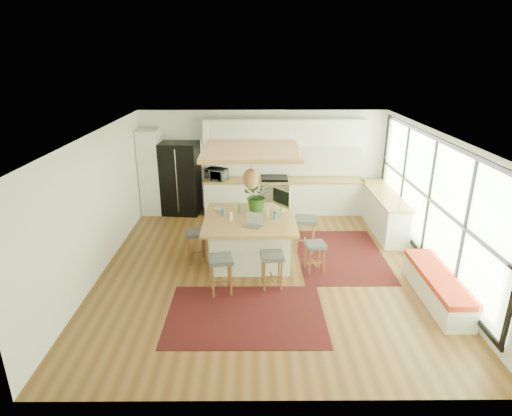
{
  "coord_description": "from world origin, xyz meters",
  "views": [
    {
      "loc": [
        -0.25,
        -7.62,
        4.08
      ],
      "look_at": [
        -0.2,
        0.5,
        1.1
      ],
      "focal_mm": 29.67,
      "sensor_mm": 36.0,
      "label": 1
    }
  ],
  "objects_px": {
    "fridge": "(181,180)",
    "stool_near_left": "(221,275)",
    "laptop": "(253,221)",
    "stool_left_side": "(197,246)",
    "island_plant": "(257,199)",
    "microwave": "(217,173)",
    "monitor": "(281,200)",
    "island": "(250,239)",
    "stool_right_front": "(315,256)",
    "stool_near_right": "(272,270)",
    "stool_right_back": "(305,236)"
  },
  "relations": [
    {
      "from": "fridge",
      "to": "microwave",
      "type": "height_order",
      "value": "fridge"
    },
    {
      "from": "stool_near_right",
      "to": "stool_near_left",
      "type": "bearing_deg",
      "value": -169.21
    },
    {
      "from": "stool_right_front",
      "to": "microwave",
      "type": "distance_m",
      "value": 4.09
    },
    {
      "from": "stool_right_back",
      "to": "microwave",
      "type": "height_order",
      "value": "microwave"
    },
    {
      "from": "monitor",
      "to": "island_plant",
      "type": "distance_m",
      "value": 0.51
    },
    {
      "from": "laptop",
      "to": "stool_left_side",
      "type": "bearing_deg",
      "value": -176.02
    },
    {
      "from": "fridge",
      "to": "stool_near_left",
      "type": "height_order",
      "value": "fridge"
    },
    {
      "from": "fridge",
      "to": "stool_near_left",
      "type": "relative_size",
      "value": 2.73
    },
    {
      "from": "stool_right_back",
      "to": "monitor",
      "type": "relative_size",
      "value": 1.41
    },
    {
      "from": "stool_left_side",
      "to": "stool_right_back",
      "type": "bearing_deg",
      "value": 11.97
    },
    {
      "from": "stool_left_side",
      "to": "laptop",
      "type": "distance_m",
      "value": 1.39
    },
    {
      "from": "island_plant",
      "to": "stool_near_left",
      "type": "bearing_deg",
      "value": -110.9
    },
    {
      "from": "island",
      "to": "microwave",
      "type": "bearing_deg",
      "value": 107.84
    },
    {
      "from": "microwave",
      "to": "stool_left_side",
      "type": "bearing_deg",
      "value": -71.95
    },
    {
      "from": "stool_near_right",
      "to": "stool_right_front",
      "type": "distance_m",
      "value": 1.04
    },
    {
      "from": "stool_near_right",
      "to": "island_plant",
      "type": "bearing_deg",
      "value": 98.94
    },
    {
      "from": "stool_left_side",
      "to": "fridge",
      "type": "bearing_deg",
      "value": 104.55
    },
    {
      "from": "stool_right_back",
      "to": "laptop",
      "type": "height_order",
      "value": "laptop"
    },
    {
      "from": "stool_near_right",
      "to": "microwave",
      "type": "relative_size",
      "value": 1.26
    },
    {
      "from": "fridge",
      "to": "stool_near_left",
      "type": "distance_m",
      "value": 4.37
    },
    {
      "from": "stool_near_left",
      "to": "stool_left_side",
      "type": "distance_m",
      "value": 1.35
    },
    {
      "from": "island_plant",
      "to": "island",
      "type": "bearing_deg",
      "value": -110.13
    },
    {
      "from": "stool_near_right",
      "to": "island",
      "type": "bearing_deg",
      "value": 109.45
    },
    {
      "from": "microwave",
      "to": "fridge",
      "type": "bearing_deg",
      "value": -157.16
    },
    {
      "from": "microwave",
      "to": "monitor",
      "type": "bearing_deg",
      "value": -35.7
    },
    {
      "from": "stool_near_left",
      "to": "microwave",
      "type": "xyz_separation_m",
      "value": [
        -0.39,
        4.13,
        0.75
      ]
    },
    {
      "from": "stool_left_side",
      "to": "laptop",
      "type": "bearing_deg",
      "value": -16.5
    },
    {
      "from": "stool_right_back",
      "to": "island_plant",
      "type": "xyz_separation_m",
      "value": [
        -1.03,
        0.06,
        0.84
      ]
    },
    {
      "from": "stool_near_right",
      "to": "stool_left_side",
      "type": "distance_m",
      "value": 1.83
    },
    {
      "from": "stool_right_back",
      "to": "island",
      "type": "bearing_deg",
      "value": -162.73
    },
    {
      "from": "stool_right_front",
      "to": "stool_right_back",
      "type": "distance_m",
      "value": 0.95
    },
    {
      "from": "stool_near_left",
      "to": "island",
      "type": "bearing_deg",
      "value": 68.84
    },
    {
      "from": "stool_right_front",
      "to": "stool_right_back",
      "type": "xyz_separation_m",
      "value": [
        -0.08,
        0.95,
        0.0
      ]
    },
    {
      "from": "stool_right_front",
      "to": "microwave",
      "type": "xyz_separation_m",
      "value": [
        -2.18,
        3.38,
        0.75
      ]
    },
    {
      "from": "stool_left_side",
      "to": "laptop",
      "type": "height_order",
      "value": "laptop"
    },
    {
      "from": "island",
      "to": "stool_near_left",
      "type": "height_order",
      "value": "island"
    },
    {
      "from": "fridge",
      "to": "stool_left_side",
      "type": "height_order",
      "value": "fridge"
    },
    {
      "from": "stool_near_left",
      "to": "laptop",
      "type": "bearing_deg",
      "value": 56.68
    },
    {
      "from": "stool_right_back",
      "to": "microwave",
      "type": "bearing_deg",
      "value": 130.72
    },
    {
      "from": "island",
      "to": "stool_near_right",
      "type": "xyz_separation_m",
      "value": [
        0.41,
        -1.15,
        -0.11
      ]
    },
    {
      "from": "stool_near_left",
      "to": "fridge",
      "type": "bearing_deg",
      "value": 108.05
    },
    {
      "from": "island",
      "to": "island_plant",
      "type": "relative_size",
      "value": 2.74
    },
    {
      "from": "island",
      "to": "stool_right_front",
      "type": "xyz_separation_m",
      "value": [
        1.28,
        -0.58,
        -0.11
      ]
    },
    {
      "from": "stool_left_side",
      "to": "island_plant",
      "type": "relative_size",
      "value": 1.02
    },
    {
      "from": "island",
      "to": "laptop",
      "type": "height_order",
      "value": "laptop"
    },
    {
      "from": "monitor",
      "to": "stool_right_front",
      "type": "bearing_deg",
      "value": -3.01
    },
    {
      "from": "stool_right_front",
      "to": "island_plant",
      "type": "relative_size",
      "value": 0.93
    },
    {
      "from": "stool_right_front",
      "to": "stool_right_back",
      "type": "height_order",
      "value": "stool_right_back"
    },
    {
      "from": "stool_near_left",
      "to": "island_plant",
      "type": "height_order",
      "value": "island_plant"
    },
    {
      "from": "stool_near_right",
      "to": "stool_right_front",
      "type": "relative_size",
      "value": 1.09
    }
  ]
}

